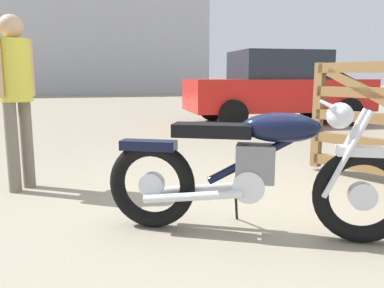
{
  "coord_description": "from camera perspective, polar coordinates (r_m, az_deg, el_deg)",
  "views": [
    {
      "loc": [
        -1.18,
        -2.86,
        1.1
      ],
      "look_at": [
        -0.34,
        0.75,
        0.46
      ],
      "focal_mm": 37.12,
      "sensor_mm": 36.0,
      "label": 1
    }
  ],
  "objects": [
    {
      "name": "bystander",
      "position": [
        4.13,
        -24.04,
        7.79
      ],
      "size": [
        0.3,
        0.39,
        1.66
      ],
      "rotation": [
        0.0,
        0.0,
        2.52
      ],
      "color": "#706656",
      "rests_on": "ground_plane"
    },
    {
      "name": "vintage_motorcycle",
      "position": [
        2.76,
        9.0,
        -3.95
      ],
      "size": [
        1.94,
        0.96,
        0.94
      ],
      "rotation": [
        0.0,
        0.0,
        -0.42
      ],
      "color": "black",
      "rests_on": "ground_plane"
    },
    {
      "name": "pale_sedan_back",
      "position": [
        9.59,
        12.11,
        7.93
      ],
      "size": [
        4.23,
        1.98,
        1.67
      ],
      "rotation": [
        0.0,
        0.0,
        -0.02
      ],
      "color": "black",
      "rests_on": "ground_plane"
    },
    {
      "name": "industrial_building",
      "position": [
        30.23,
        -15.96,
        15.22
      ],
      "size": [
        17.13,
        9.82,
        16.81
      ],
      "rotation": [
        0.0,
        0.0,
        0.02
      ],
      "color": "#B2B2B7",
      "rests_on": "ground_plane"
    },
    {
      "name": "ground_plane",
      "position": [
        3.28,
        8.89,
        -9.93
      ],
      "size": [
        80.0,
        80.0,
        0.0
      ],
      "primitive_type": "plane",
      "color": "gray"
    }
  ]
}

